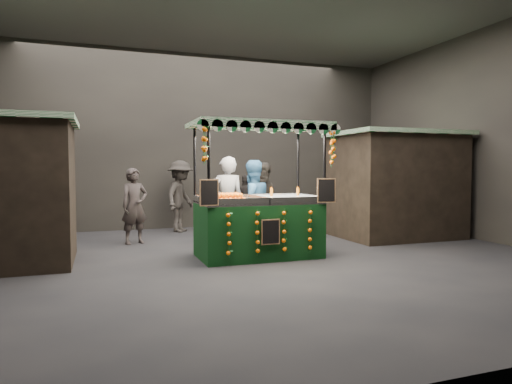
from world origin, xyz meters
name	(u,v)px	position (x,y,z in m)	size (l,w,h in m)	color
ground	(246,260)	(0.00, 0.00, 0.00)	(12.00, 12.00, 0.00)	black
market_hall	(246,76)	(0.00, 0.00, 3.38)	(12.10, 10.10, 5.05)	black
neighbour_stall_right	(396,184)	(4.40, 1.50, 1.31)	(3.00, 2.20, 2.60)	black
juice_stall	(259,216)	(0.35, 0.23, 0.80)	(2.65, 1.56, 2.57)	black
vendor_grey	(227,202)	(0.04, 1.41, 0.98)	(0.76, 0.54, 1.96)	slate
vendor_blue	(252,204)	(0.55, 1.27, 0.94)	(1.03, 0.88, 1.88)	#27537F
shopper_0	(135,206)	(-1.80, 2.60, 0.86)	(0.73, 0.61, 1.71)	#2E2725
shopper_1	(265,201)	(1.22, 2.23, 0.92)	(1.07, 0.95, 1.85)	#2D2824
shopper_2	(246,203)	(1.25, 3.80, 0.77)	(0.95, 0.52, 1.54)	black
shopper_3	(181,196)	(-0.48, 4.18, 0.96)	(1.29, 1.42, 1.92)	black
shopper_4	(48,208)	(-3.63, 3.07, 0.82)	(0.96, 0.89, 1.64)	black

